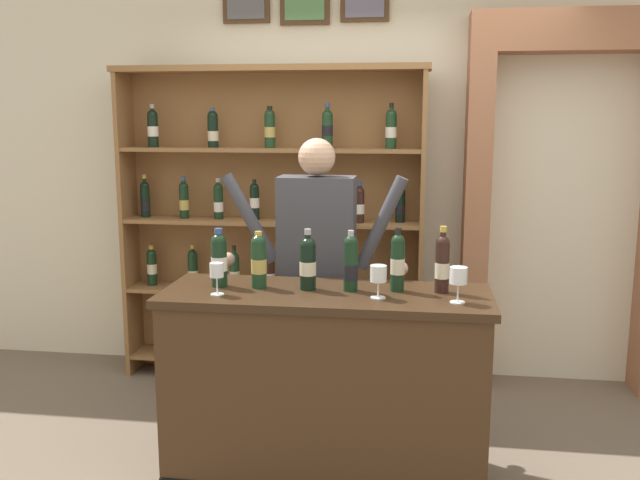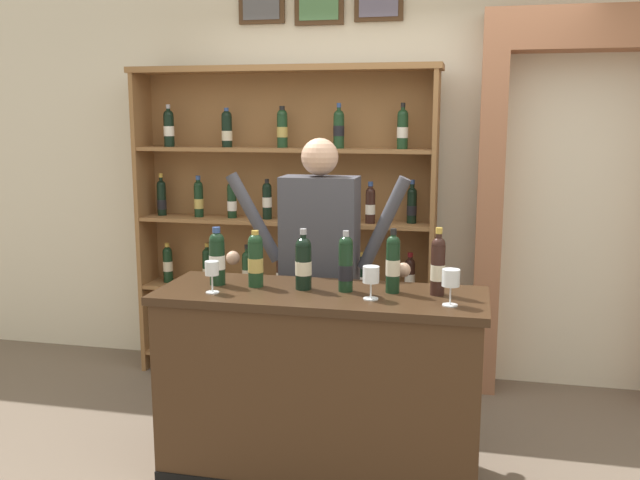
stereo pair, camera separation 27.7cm
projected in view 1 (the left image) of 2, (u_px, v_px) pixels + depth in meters
ground_plane at (348, 479)px, 3.52m from camera, size 14.00×14.00×0.02m
back_wall at (374, 141)px, 4.82m from camera, size 12.00×0.19×3.27m
wine_shelf at (272, 220)px, 4.72m from camera, size 2.09×0.30×2.13m
archway_doorway at (565, 184)px, 4.56m from camera, size 1.31×0.45×2.46m
tasting_counter at (326, 386)px, 3.45m from camera, size 1.60×0.58×0.97m
shopkeeper at (317, 255)px, 3.88m from camera, size 1.07×0.22×1.69m
tasting_bottle_super_tuscan at (219, 258)px, 3.44m from camera, size 0.08×0.08×0.29m
tasting_bottle_chianti at (259, 260)px, 3.42m from camera, size 0.08×0.08×0.28m
tasting_bottle_bianco at (308, 262)px, 3.38m from camera, size 0.08×0.08×0.30m
tasting_bottle_vin_santo at (351, 263)px, 3.36m from camera, size 0.07×0.07×0.30m
tasting_bottle_riserva at (398, 261)px, 3.35m from camera, size 0.07×0.07×0.31m
tasting_bottle_rosso at (442, 263)px, 3.32m from camera, size 0.07×0.07×0.32m
wine_glass_center at (458, 278)px, 3.14m from camera, size 0.08×0.08×0.17m
wine_glass_left at (378, 275)px, 3.22m from camera, size 0.08×0.08×0.16m
wine_glass_right at (217, 272)px, 3.28m from camera, size 0.07×0.07×0.16m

